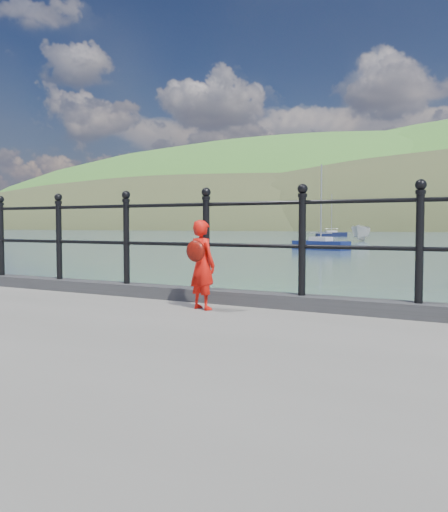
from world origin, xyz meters
The scene contains 7 objects.
ground centered at (0.00, 0.00, 0.00)m, with size 600.00×600.00×0.00m, color #2D4251.
kerb centered at (0.00, -0.15, 1.07)m, with size 60.00×0.30×0.15m, color #28282B.
railing centered at (0.00, -0.15, 1.82)m, with size 18.11×0.11×1.20m.
child centered at (0.87, -0.69, 1.49)m, with size 0.40×0.35×0.96m.
launch_white centered at (-13.10, 57.82, 0.96)m, with size 1.88×4.99×1.93m, color silver.
sailboat_left centered at (-24.87, 82.87, 0.34)m, with size 5.08×4.08×7.33m.
sailboat_port centered at (-9.87, 34.18, 0.34)m, with size 4.71×2.65×6.73m.
Camera 1 is at (3.90, -5.61, 1.90)m, focal length 38.00 mm.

